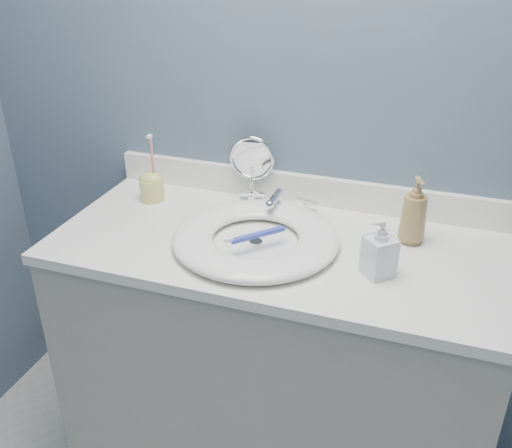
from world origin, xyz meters
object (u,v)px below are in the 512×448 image
at_px(soap_bottle_amber, 414,211).
at_px(soap_bottle_clear, 380,248).
at_px(makeup_mirror, 252,165).
at_px(toothbrush_holder, 152,185).

xyz_separation_m(soap_bottle_amber, soap_bottle_clear, (-0.06, -0.19, -0.02)).
bearing_deg(soap_bottle_amber, makeup_mirror, 145.11).
xyz_separation_m(soap_bottle_clear, toothbrush_holder, (-0.73, 0.20, -0.03)).
bearing_deg(soap_bottle_amber, soap_bottle_clear, -129.25).
height_order(makeup_mirror, toothbrush_holder, toothbrush_holder).
bearing_deg(soap_bottle_clear, toothbrush_holder, -149.83).
bearing_deg(toothbrush_holder, soap_bottle_amber, -0.73).
relative_size(makeup_mirror, soap_bottle_clear, 1.39).
bearing_deg(toothbrush_holder, makeup_mirror, 19.61).
bearing_deg(soap_bottle_amber, toothbrush_holder, 157.37).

